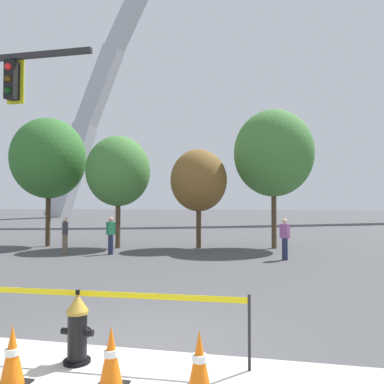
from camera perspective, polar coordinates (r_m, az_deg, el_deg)
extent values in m
plane|color=#474749|center=(6.17, -8.08, -22.38)|extent=(240.00, 240.00, 0.00)
cylinder|color=black|center=(5.80, -17.11, -23.44)|extent=(0.36, 0.36, 0.05)
cylinder|color=black|center=(5.69, -17.07, -20.30)|extent=(0.26, 0.26, 0.62)
cylinder|color=#A8842D|center=(5.59, -17.04, -17.10)|extent=(0.30, 0.30, 0.04)
cone|color=#A8842D|center=(5.56, -17.03, -15.81)|extent=(0.30, 0.30, 0.22)
cylinder|color=black|center=(5.53, -17.02, -14.40)|extent=(0.06, 0.06, 0.06)
cylinder|color=black|center=(5.75, -18.74, -19.42)|extent=(0.10, 0.09, 0.09)
cylinder|color=black|center=(5.59, -15.34, -19.99)|extent=(0.10, 0.09, 0.09)
cylinder|color=black|center=(5.87, -16.08, -20.05)|extent=(0.13, 0.14, 0.13)
cylinder|color=black|center=(5.93, -15.71, -19.83)|extent=(0.15, 0.03, 0.15)
cylinder|color=#232326|center=(5.25, 8.72, -20.43)|extent=(0.04, 0.04, 0.99)
cube|color=yellow|center=(5.91, -20.80, -14.02)|extent=(5.65, 0.15, 0.08)
cone|color=orange|center=(5.30, -25.69, -21.41)|extent=(0.28, 0.28, 0.70)
cylinder|color=white|center=(5.29, -25.69, -21.05)|extent=(0.17, 0.17, 0.08)
cone|color=orange|center=(4.91, -12.22, -23.21)|extent=(0.28, 0.28, 0.70)
cylinder|color=white|center=(4.89, -12.22, -22.82)|extent=(0.17, 0.17, 0.08)
cone|color=orange|center=(4.68, 1.13, -24.34)|extent=(0.28, 0.28, 0.70)
cylinder|color=white|center=(4.67, 1.13, -23.95)|extent=(0.17, 0.17, 0.08)
cube|color=black|center=(10.04, -25.76, 15.07)|extent=(0.26, 0.24, 0.90)
cube|color=gold|center=(10.14, -25.26, 14.88)|extent=(0.44, 0.03, 1.04)
sphere|color=red|center=(10.02, -26.20, 16.77)|extent=(0.16, 0.16, 0.16)
sphere|color=#392706|center=(9.94, -26.23, 15.24)|extent=(0.16, 0.16, 0.16)
sphere|color=black|center=(9.86, -26.25, 13.68)|extent=(0.16, 0.16, 0.16)
cube|color=#B2B5BC|center=(60.43, -17.99, 2.89)|extent=(7.29, 2.78, 14.87)
cube|color=#B2B5BC|center=(60.69, -13.94, 15.10)|extent=(7.01, 2.54, 12.61)
cube|color=#B2B5BC|center=(62.83, -9.67, 24.70)|extent=(6.71, 2.29, 10.37)
cylinder|color=#473323|center=(20.41, -21.08, -3.79)|extent=(0.24, 0.24, 2.80)
ellipsoid|color=#336B2D|center=(20.53, -20.98, 4.83)|extent=(3.73, 3.73, 4.11)
cylinder|color=brown|center=(18.71, -11.22, -4.77)|extent=(0.24, 0.24, 2.35)
ellipsoid|color=#427A38|center=(18.74, -11.17, 3.15)|extent=(3.13, 3.13, 3.45)
cylinder|color=brown|center=(18.21, 1.02, -5.34)|extent=(0.24, 0.24, 2.06)
ellipsoid|color=brown|center=(18.20, 1.02, 1.80)|extent=(2.75, 2.75, 3.02)
cylinder|color=brown|center=(18.58, 12.37, -3.95)|extent=(0.24, 0.24, 2.89)
ellipsoid|color=#427A38|center=(18.72, 12.31, 5.81)|extent=(3.85, 3.85, 4.24)
cylinder|color=#232847|center=(16.47, -12.28, -7.82)|extent=(0.22, 0.22, 0.84)
cube|color=#23754C|center=(16.41, -12.26, -5.42)|extent=(0.34, 0.39, 0.54)
sphere|color=tan|center=(16.39, -12.26, -4.09)|extent=(0.20, 0.20, 0.20)
cylinder|color=#232847|center=(14.94, 13.97, -8.43)|extent=(0.22, 0.22, 0.84)
cube|color=#995193|center=(14.88, 13.95, -5.79)|extent=(0.39, 0.35, 0.54)
sphere|color=beige|center=(14.85, 13.94, -4.33)|extent=(0.20, 0.20, 0.20)
cylinder|color=brown|center=(17.04, -18.79, -7.56)|extent=(0.22, 0.22, 0.84)
cube|color=#333338|center=(16.99, -18.77, -5.24)|extent=(0.37, 0.39, 0.54)
sphere|color=beige|center=(16.97, -18.76, -3.96)|extent=(0.20, 0.20, 0.20)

